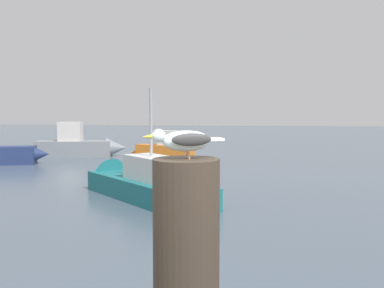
{
  "coord_description": "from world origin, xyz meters",
  "views": [
    {
      "loc": [
        0.16,
        -2.55,
        2.62
      ],
      "look_at": [
        -0.11,
        -0.12,
        2.42
      ],
      "focal_mm": 43.81,
      "sensor_mm": 36.0,
      "label": 1
    }
  ],
  "objects_px": {
    "mooring_post": "(186,260)",
    "boat_orange": "(163,153)",
    "seagull": "(185,140)",
    "boat_grey": "(82,146)",
    "boat_teal": "(134,182)"
  },
  "relations": [
    {
      "from": "seagull",
      "to": "boat_orange",
      "type": "distance_m",
      "value": 18.63
    },
    {
      "from": "mooring_post",
      "to": "boat_orange",
      "type": "xyz_separation_m",
      "value": [
        -3.33,
        18.23,
        -1.33
      ]
    },
    {
      "from": "seagull",
      "to": "boat_teal",
      "type": "relative_size",
      "value": 0.07
    },
    {
      "from": "mooring_post",
      "to": "boat_teal",
      "type": "xyz_separation_m",
      "value": [
        -2.93,
        11.12,
        -1.49
      ]
    },
    {
      "from": "boat_orange",
      "to": "boat_grey",
      "type": "height_order",
      "value": "boat_grey"
    },
    {
      "from": "seagull",
      "to": "boat_orange",
      "type": "height_order",
      "value": "seagull"
    },
    {
      "from": "boat_teal",
      "to": "boat_grey",
      "type": "height_order",
      "value": "boat_teal"
    },
    {
      "from": "boat_teal",
      "to": "mooring_post",
      "type": "bearing_deg",
      "value": -75.23
    },
    {
      "from": "seagull",
      "to": "boat_grey",
      "type": "xyz_separation_m",
      "value": [
        -8.11,
        21.22,
        -1.89
      ]
    },
    {
      "from": "mooring_post",
      "to": "boat_teal",
      "type": "bearing_deg",
      "value": 104.77
    },
    {
      "from": "boat_teal",
      "to": "boat_grey",
      "type": "xyz_separation_m",
      "value": [
        -5.19,
        10.1,
        0.17
      ]
    },
    {
      "from": "mooring_post",
      "to": "boat_grey",
      "type": "height_order",
      "value": "mooring_post"
    },
    {
      "from": "boat_teal",
      "to": "boat_grey",
      "type": "bearing_deg",
      "value": 117.18
    },
    {
      "from": "boat_orange",
      "to": "boat_grey",
      "type": "xyz_separation_m",
      "value": [
        -4.79,
        2.99,
        0.01
      ]
    },
    {
      "from": "mooring_post",
      "to": "seagull",
      "type": "xyz_separation_m",
      "value": [
        -0.01,
        -0.0,
        0.58
      ]
    }
  ]
}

